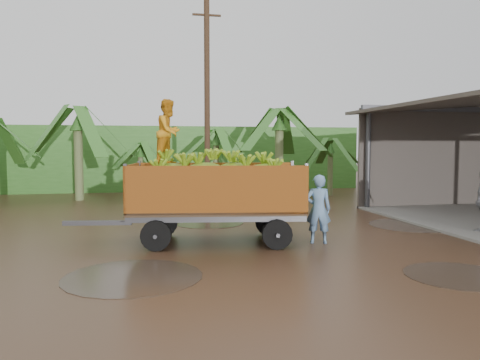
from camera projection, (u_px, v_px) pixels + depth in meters
name	position (u px, v px, depth m)	size (l,w,h in m)	color
ground	(279.00, 244.00, 11.98)	(100.00, 100.00, 0.00)	black
hedge_north	(169.00, 158.00, 27.09)	(22.00, 3.00, 3.60)	#2D661E
banana_trailer	(215.00, 191.00, 12.07)	(6.21, 2.75, 3.69)	#BD621B
man_blue	(318.00, 209.00, 11.99)	(0.65, 0.42, 1.77)	#658BB8
utility_pole	(207.00, 102.00, 19.81)	(1.20, 0.24, 8.62)	#47301E
banana_plants	(113.00, 163.00, 18.12)	(24.66, 20.47, 4.43)	#2D661E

